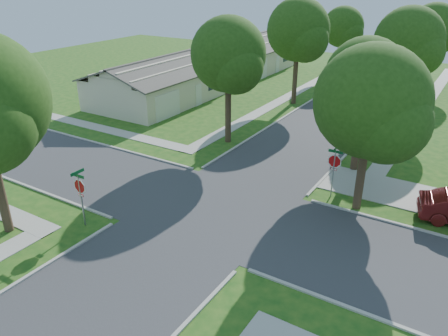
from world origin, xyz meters
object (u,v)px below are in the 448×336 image
Objects in this scene: car_curb_west at (375,70)px; tree_e_mid at (409,44)px; stop_sign_sw at (80,189)px; tree_e_near at (366,82)px; stop_sign_ne at (334,163)px; house_nw_far at (247,58)px; tree_e_far at (434,30)px; house_nw_near at (160,85)px; tree_ne_corner at (372,107)px; tree_w_far at (343,29)px; tree_w_mid at (299,33)px; car_curb_east at (403,85)px; tree_w_near at (229,58)px.

tree_e_mid is at bearing 116.59° from car_curb_west.
car_curb_west is at bearing 110.47° from tree_e_mid.
tree_e_near is at bearing 55.41° from stop_sign_sw.
stop_sign_sw and stop_sign_ne have the same top height.
car_curb_west is at bearing 18.56° from house_nw_far.
tree_e_far is (0.05, 29.31, 3.95)m from stop_sign_ne.
house_nw_near is at bearing 119.83° from stop_sign_sw.
tree_e_mid reaches higher than tree_e_far.
tree_ne_corner is (11.06, 8.91, 3.56)m from stop_sign_sw.
stop_sign_ne is 0.34× the size of tree_e_far.
tree_e_near is 1.71× the size of car_curb_west.
house_nw_far reaches higher than stop_sign_sw.
car_curb_west is at bearing 100.36° from stop_sign_ne.
car_curb_west is (14.79, 4.97, -0.81)m from house_nw_far.
tree_e_near reaches higher than stop_sign_ne.
house_nw_near is (-11.34, -19.01, -3.99)m from tree_w_far.
house_nw_far is (-11.35, 10.99, -4.97)m from tree_w_mid.
stop_sign_sw is at bearing -103.73° from tree_e_far.
tree_e_near is 21.98m from house_nw_near.
tree_ne_corner reaches higher than house_nw_near.
car_curb_west is at bearing 133.60° from car_curb_east.
tree_e_mid is 0.96× the size of tree_w_mid.
tree_ne_corner is 0.64× the size of house_nw_near.
tree_e_far is 1.09× the size of tree_w_far.
stop_sign_sw is at bearing -72.90° from house_nw_far.
tree_w_mid reaches higher than house_nw_near.
tree_w_near is 25.01m from tree_w_far.
stop_sign_ne is 34.26m from house_nw_far.
tree_w_far is 12.19m from house_nw_far.
tree_w_near is 1.04× the size of tree_ne_corner.
tree_e_far is at bearing 90.02° from tree_e_mid.
tree_e_mid is 0.68× the size of house_nw_near.
tree_e_mid is at bearing -54.10° from tree_w_far.
stop_sign_ne is 5.62m from tree_e_near.
stop_sign_ne is 30.96m from tree_w_far.
stop_sign_ne is 0.62× the size of car_curb_west.
tree_w_far is (-0.01, 13.00, -0.98)m from tree_w_mid.
tree_ne_corner reaches higher than tree_e_near.
stop_sign_sw is 0.37× the size of tree_w_far.
tree_e_far is 21.31m from house_nw_far.
stop_sign_sw is at bearing -124.59° from tree_e_near.
tree_e_near is at bearing -47.94° from house_nw_far.
stop_sign_sw is 22.71m from house_nw_near.
tree_w_far reaches higher than car_curb_west.
tree_e_mid is at bearing 51.92° from tree_w_near.
tree_e_near is (9.45, 13.71, 3.61)m from stop_sign_sw.
house_nw_near is 1.00× the size of house_nw_far.
house_nw_near is (-11.29, 19.70, -0.51)m from stop_sign_sw.
tree_w_far is at bearing -180.00° from tree_e_far.
tree_e_mid is 23.95m from house_nw_far.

